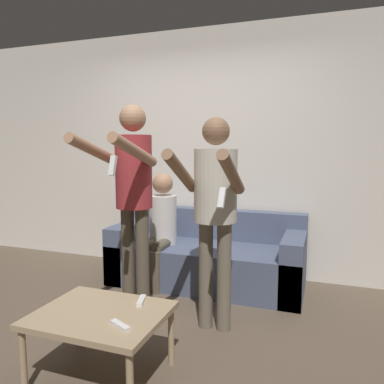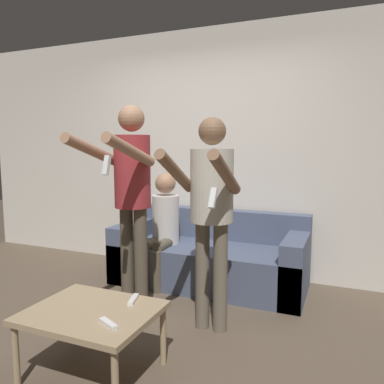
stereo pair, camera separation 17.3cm
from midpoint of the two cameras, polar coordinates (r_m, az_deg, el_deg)
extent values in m
plane|color=brown|center=(3.08, -10.24, -20.57)|extent=(14.00, 14.00, 0.00)
cube|color=silver|center=(4.24, 0.59, 6.07)|extent=(6.40, 0.06, 2.70)
cube|color=#4C5670|center=(3.92, 0.91, -11.01)|extent=(1.94, 0.81, 0.41)
cube|color=#4C5670|center=(4.13, 2.37, -4.84)|extent=(1.94, 0.16, 0.32)
cube|color=#4C5670|center=(4.25, -10.43, -8.47)|extent=(0.20, 0.81, 0.59)
cube|color=#4C5670|center=(3.72, 13.97, -10.80)|extent=(0.20, 0.81, 0.59)
cylinder|color=brown|center=(3.25, -11.21, -10.31)|extent=(0.11, 0.11, 0.92)
cylinder|color=brown|center=(3.19, -9.11, -10.62)|extent=(0.11, 0.11, 0.92)
cylinder|color=#9E2D33|center=(3.08, -10.47, 3.06)|extent=(0.30, 0.30, 0.59)
sphere|color=#A87A5B|center=(3.08, -10.65, 11.01)|extent=(0.21, 0.21, 0.21)
cylinder|color=#A87A5B|center=(2.92, -16.34, 6.08)|extent=(0.08, 0.61, 0.26)
cylinder|color=#A87A5B|center=(2.73, -10.59, 6.20)|extent=(0.08, 0.61, 0.26)
cube|color=white|center=(2.49, -13.95, 3.94)|extent=(0.04, 0.07, 0.13)
cylinder|color=#6B6051|center=(2.98, 0.42, -12.44)|extent=(0.11, 0.11, 0.85)
cylinder|color=#6B6051|center=(2.94, 3.17, -12.74)|extent=(0.11, 0.11, 0.85)
cylinder|color=beige|center=(2.80, 1.84, 1.01)|extent=(0.32, 0.32, 0.55)
sphere|color=brown|center=(2.79, 1.88, 9.25)|extent=(0.21, 0.21, 0.21)
cylinder|color=brown|center=(2.63, -3.58, 3.03)|extent=(0.08, 0.53, 0.34)
cylinder|color=brown|center=(2.51, 4.09, 2.83)|extent=(0.08, 0.53, 0.34)
cube|color=white|center=(2.29, 2.41, -0.90)|extent=(0.04, 0.09, 0.13)
cylinder|color=brown|center=(3.79, -8.62, -11.77)|extent=(0.11, 0.11, 0.41)
cylinder|color=brown|center=(3.73, -6.87, -12.03)|extent=(0.11, 0.11, 0.41)
cylinder|color=brown|center=(3.85, -7.55, -7.79)|extent=(0.11, 0.32, 0.11)
cylinder|color=brown|center=(3.80, -5.83, -7.99)|extent=(0.11, 0.32, 0.11)
cylinder|color=silver|center=(3.92, -5.70, -4.19)|extent=(0.28, 0.28, 0.50)
sphere|color=#A87A5B|center=(3.86, -5.77, 1.32)|extent=(0.21, 0.21, 0.21)
cube|color=tan|center=(2.46, -15.82, -17.59)|extent=(0.77, 0.62, 0.04)
cylinder|color=tan|center=(2.58, -26.24, -22.10)|extent=(0.04, 0.04, 0.39)
cylinder|color=tan|center=(2.94, -18.24, -18.01)|extent=(0.04, 0.04, 0.39)
cylinder|color=tan|center=(2.61, -5.23, -21.07)|extent=(0.04, 0.04, 0.39)
cube|color=white|center=(2.24, -13.21, -19.23)|extent=(0.15, 0.10, 0.02)
cube|color=white|center=(2.53, -9.77, -16.02)|extent=(0.08, 0.15, 0.02)
camera|label=1|loc=(0.09, -91.48, -0.18)|focal=35.00mm
camera|label=2|loc=(0.09, 88.52, 0.18)|focal=35.00mm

